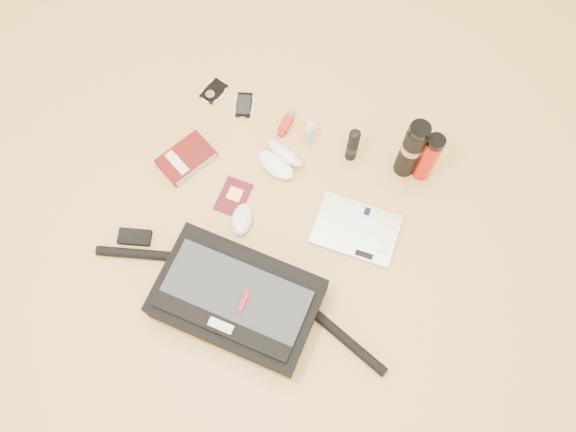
{
  "coord_description": "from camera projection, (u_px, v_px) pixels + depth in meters",
  "views": [
    {
      "loc": [
        0.31,
        -0.56,
        1.85
      ],
      "look_at": [
        0.03,
        0.07,
        0.06
      ],
      "focal_mm": 35.0,
      "sensor_mm": 36.0,
      "label": 1
    }
  ],
  "objects": [
    {
      "name": "phone",
      "position": [
        244.0,
        105.0,
        2.13
      ],
      "size": [
        0.11,
        0.12,
        0.01
      ],
      "rotation": [
        0.0,
        0.0,
        0.35
      ],
      "color": "black",
      "rests_on": "ground"
    },
    {
      "name": "aerosol_can",
      "position": [
        353.0,
        145.0,
        1.98
      ],
      "size": [
        0.04,
        0.04,
        0.18
      ],
      "rotation": [
        0.0,
        0.0,
        0.06
      ],
      "color": "black",
      "rests_on": "ground"
    },
    {
      "name": "mouse",
      "position": [
        242.0,
        220.0,
        1.95
      ],
      "size": [
        0.1,
        0.14,
        0.04
      ],
      "rotation": [
        0.0,
        0.0,
        0.23
      ],
      "color": "silver",
      "rests_on": "ground"
    },
    {
      "name": "laptop",
      "position": [
        356.0,
        230.0,
        1.95
      ],
      "size": [
        0.3,
        0.22,
        0.03
      ],
      "rotation": [
        0.0,
        0.0,
        0.08
      ],
      "color": "silver",
      "rests_on": "ground"
    },
    {
      "name": "ipod",
      "position": [
        214.0,
        91.0,
        2.15
      ],
      "size": [
        0.11,
        0.11,
        0.01
      ],
      "rotation": [
        0.0,
        0.0,
        -0.21
      ],
      "color": "black",
      "rests_on": "ground"
    },
    {
      "name": "spray_bottle",
      "position": [
        309.0,
        133.0,
        2.03
      ],
      "size": [
        0.04,
        0.04,
        0.13
      ],
      "rotation": [
        0.0,
        0.0,
        -0.16
      ],
      "color": "#9CB8CD",
      "rests_on": "ground"
    },
    {
      "name": "thermos_red",
      "position": [
        428.0,
        158.0,
        1.92
      ],
      "size": [
        0.08,
        0.08,
        0.25
      ],
      "rotation": [
        0.0,
        0.0,
        -0.19
      ],
      "color": "#B11409",
      "rests_on": "ground"
    },
    {
      "name": "messenger_bag",
      "position": [
        237.0,
        299.0,
        1.8
      ],
      "size": [
        1.05,
        0.33,
        0.14
      ],
      "rotation": [
        0.0,
        0.0,
        0.02
      ],
      "color": "black",
      "rests_on": "ground"
    },
    {
      "name": "passport",
      "position": [
        234.0,
        197.0,
        2.0
      ],
      "size": [
        0.11,
        0.14,
        0.01
      ],
      "rotation": [
        0.0,
        0.0,
        0.05
      ],
      "color": "#460E18",
      "rests_on": "ground"
    },
    {
      "name": "thermos_black",
      "position": [
        412.0,
        149.0,
        1.91
      ],
      "size": [
        0.08,
        0.08,
        0.29
      ],
      "rotation": [
        0.0,
        0.0,
        -0.08
      ],
      "color": "black",
      "rests_on": "ground"
    },
    {
      "name": "inhaler",
      "position": [
        286.0,
        123.0,
        2.09
      ],
      "size": [
        0.03,
        0.11,
        0.03
      ],
      "rotation": [
        0.0,
        0.0,
        -0.01
      ],
      "color": "#A82315",
      "rests_on": "ground"
    },
    {
      "name": "ground",
      "position": [
        273.0,
        235.0,
        1.95
      ],
      "size": [
        4.0,
        4.0,
        0.0
      ],
      "primitive_type": "plane",
      "color": "tan",
      "rests_on": "ground"
    },
    {
      "name": "sunglasses_case",
      "position": [
        280.0,
        160.0,
        2.02
      ],
      "size": [
        0.19,
        0.17,
        0.09
      ],
      "rotation": [
        0.0,
        0.0,
        -0.29
      ],
      "color": "white",
      "rests_on": "ground"
    },
    {
      "name": "book",
      "position": [
        186.0,
        159.0,
        2.04
      ],
      "size": [
        0.19,
        0.23,
        0.04
      ],
      "rotation": [
        0.0,
        0.0,
        -0.42
      ],
      "color": "#4D0E0C",
      "rests_on": "ground"
    }
  ]
}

